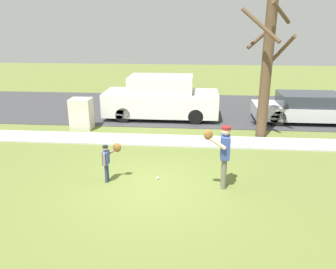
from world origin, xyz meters
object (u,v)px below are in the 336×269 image
object	(u,v)px
person_adult	(223,150)
utility_cabinet	(82,114)
parked_van_white	(161,98)
baseball	(158,178)
parked_sedan_silver	(308,108)
street_tree_near	(267,66)
person_child	(109,157)

from	to	relation	value
person_adult	utility_cabinet	bearing A→B (deg)	-40.43
person_adult	parked_van_white	world-z (taller)	parked_van_white
parked_van_white	baseball	bearing A→B (deg)	95.14
parked_sedan_silver	parked_van_white	bearing A→B (deg)	-0.43
person_adult	parked_sedan_silver	bearing A→B (deg)	-121.00
baseball	utility_cabinet	size ratio (longest dim) A/B	0.06
street_tree_near	baseball	bearing A→B (deg)	-131.11
baseball	person_child	bearing A→B (deg)	-170.14
baseball	parked_van_white	distance (m)	6.34
parked_van_white	parked_sedan_silver	bearing A→B (deg)	179.57
person_adult	street_tree_near	distance (m)	4.90
baseball	utility_cabinet	distance (m)	5.65
person_child	baseball	size ratio (longest dim) A/B	14.48
person_child	baseball	distance (m)	1.45
street_tree_near	parked_van_white	size ratio (longest dim) A/B	0.99
person_child	person_adult	bearing A→B (deg)	-1.04
street_tree_near	parked_sedan_silver	size ratio (longest dim) A/B	1.08
person_child	parked_sedan_silver	world-z (taller)	parked_sedan_silver
person_child	parked_sedan_silver	xyz separation A→B (m)	(7.08, 6.42, -0.08)
street_tree_near	parked_van_white	distance (m)	4.94
person_adult	baseball	size ratio (longest dim) A/B	22.41
baseball	parked_sedan_silver	size ratio (longest dim) A/B	0.02
baseball	street_tree_near	distance (m)	5.87
person_adult	parked_sedan_silver	distance (m)	7.72
parked_sedan_silver	baseball	bearing A→B (deg)	46.86
person_child	utility_cabinet	distance (m)	5.11
street_tree_near	parked_sedan_silver	world-z (taller)	street_tree_near
person_adult	street_tree_near	world-z (taller)	street_tree_near
street_tree_near	parked_van_white	world-z (taller)	street_tree_near
parked_van_white	parked_sedan_silver	xyz separation A→B (m)	(6.37, -0.05, -0.28)
baseball	parked_sedan_silver	world-z (taller)	parked_sedan_silver
utility_cabinet	baseball	bearing A→B (deg)	-50.60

